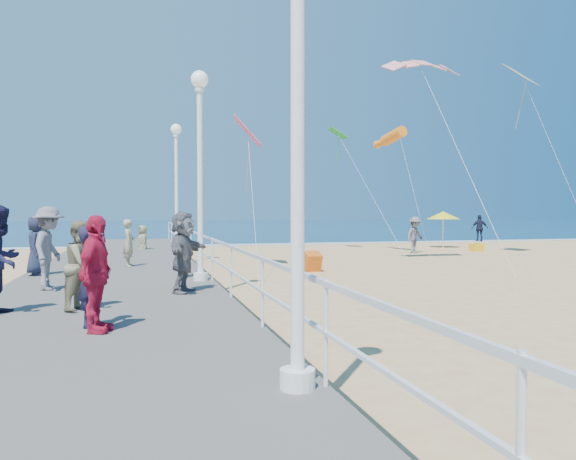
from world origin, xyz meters
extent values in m
plane|color=tan|center=(0.00, 0.00, 0.00)|extent=(160.00, 160.00, 0.00)
cube|color=#0D2E4E|center=(0.00, 65.00, 0.01)|extent=(160.00, 90.00, 0.05)
cube|color=white|center=(0.00, 20.50, 0.03)|extent=(160.00, 1.20, 0.04)
cube|color=#635F5A|center=(-7.50, 0.00, 0.20)|extent=(5.00, 44.00, 0.40)
cube|color=white|center=(-5.05, 0.00, 1.45)|extent=(0.05, 42.00, 0.06)
cube|color=white|center=(-5.05, 0.00, 0.95)|extent=(0.05, 42.00, 0.04)
cylinder|color=white|center=(-5.35, -9.00, 0.50)|extent=(0.36, 0.36, 0.20)
cylinder|color=white|center=(-5.35, -9.00, 2.85)|extent=(0.14, 0.14, 4.70)
cylinder|color=white|center=(-5.35, 0.00, 0.50)|extent=(0.36, 0.36, 0.20)
cylinder|color=white|center=(-5.35, 0.00, 2.85)|extent=(0.14, 0.14, 4.70)
sphere|color=white|center=(-5.35, 0.00, 5.50)|extent=(0.44, 0.44, 0.44)
cylinder|color=white|center=(-5.35, 9.00, 0.50)|extent=(0.36, 0.36, 0.20)
cylinder|color=white|center=(-5.35, 9.00, 2.85)|extent=(0.14, 0.14, 4.70)
sphere|color=white|center=(-5.35, 9.00, 5.50)|extent=(0.44, 0.44, 0.44)
imported|color=white|center=(-5.72, 0.89, 1.13)|extent=(0.39, 0.56, 1.46)
imported|color=#3047B4|center=(-5.57, 1.04, 1.61)|extent=(0.30, 0.37, 0.72)
imported|color=#171632|center=(-7.58, -5.27, 1.18)|extent=(0.48, 0.63, 1.56)
imported|color=#7D7756|center=(-7.86, -3.68, 1.21)|extent=(0.88, 0.96, 1.62)
imported|color=slate|center=(-8.83, -0.79, 1.34)|extent=(0.88, 1.31, 1.89)
imported|color=#B71637|center=(-7.49, -5.73, 1.26)|extent=(0.70, 1.09, 1.73)
imported|color=#181E35|center=(-9.60, 2.35, 1.23)|extent=(0.57, 0.84, 1.65)
imported|color=#5C5C61|center=(-5.94, -2.01, 1.29)|extent=(1.18, 1.71, 1.77)
imported|color=tan|center=(-7.17, 4.28, 1.15)|extent=(0.43, 0.59, 1.51)
imported|color=#1C1A3B|center=(-9.18, -3.79, 1.34)|extent=(1.00, 1.12, 1.88)
imported|color=slate|center=(6.86, 11.72, 0.94)|extent=(1.39, 1.17, 1.87)
imported|color=#181C35|center=(16.20, 19.99, 0.94)|extent=(1.20, 0.79, 1.89)
imported|color=#7B7A55|center=(-6.67, 12.38, 0.76)|extent=(0.65, 0.84, 1.52)
cube|color=red|center=(-0.85, 4.79, 0.30)|extent=(0.58, 0.73, 0.74)
cylinder|color=white|center=(10.39, 14.99, 0.90)|extent=(0.05, 0.05, 1.80)
cone|color=yellow|center=(10.39, 14.99, 1.91)|extent=(1.90, 1.90, 0.45)
cube|color=gold|center=(10.58, 11.95, 0.20)|extent=(0.55, 0.55, 0.40)
cube|color=yellow|center=(10.82, 12.18, 0.20)|extent=(0.55, 0.55, 0.40)
cylinder|color=orange|center=(5.66, 11.81, 5.95)|extent=(1.01, 2.71, 1.09)
cube|color=#FF5D7F|center=(-2.87, 6.46, 5.15)|extent=(1.29, 1.65, 1.11)
cube|color=#16AAC2|center=(10.63, 8.53, 8.58)|extent=(2.03, 1.94, 1.00)
cube|color=green|center=(3.73, 14.75, 6.42)|extent=(1.11, 1.23, 0.58)
camera|label=1|loc=(-6.88, -14.36, 2.19)|focal=35.00mm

